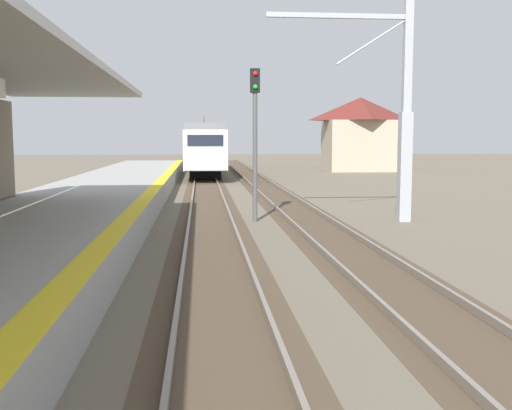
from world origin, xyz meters
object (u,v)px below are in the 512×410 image
object	(u,v)px
approaching_train	(205,147)
rail_signal_post	(255,129)
distant_trackside_house	(360,133)
catenary_pylon_far_side	(397,117)

from	to	relation	value
approaching_train	rail_signal_post	world-z (taller)	rail_signal_post
approaching_train	distant_trackside_house	size ratio (longest dim) A/B	2.97
approaching_train	distant_trackside_house	bearing A→B (deg)	17.54
approaching_train	rail_signal_post	size ratio (longest dim) A/B	3.77
approaching_train	catenary_pylon_far_side	bearing A→B (deg)	-77.19
approaching_train	rail_signal_post	distance (m)	27.65
approaching_train	rail_signal_post	xyz separation A→B (m)	(1.53, -27.59, 1.02)
rail_signal_post	catenary_pylon_far_side	size ratio (longest dim) A/B	0.69
approaching_train	catenary_pylon_far_side	xyz separation A→B (m)	(6.36, -27.98, 1.43)
rail_signal_post	approaching_train	bearing A→B (deg)	93.18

